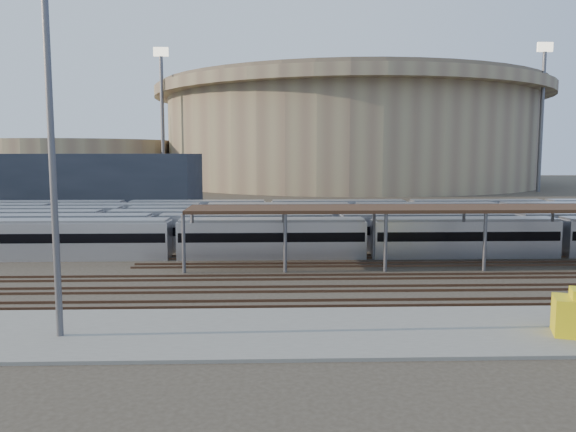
{
  "coord_description": "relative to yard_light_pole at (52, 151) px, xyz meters",
  "views": [
    {
      "loc": [
        -0.67,
        -45.67,
        10.1
      ],
      "look_at": [
        1.15,
        12.0,
        3.62
      ],
      "focal_mm": 35.0,
      "sensor_mm": 36.0,
      "label": 1
    }
  ],
  "objects": [
    {
      "name": "stadium",
      "position": [
        37.17,
        155.6,
        6.26
      ],
      "size": [
        124.0,
        124.0,
        32.5
      ],
      "color": "gray",
      "rests_on": "ground"
    },
    {
      "name": "floodlight_0",
      "position": [
        -17.83,
        125.6,
        10.44
      ],
      "size": [
        4.0,
        1.0,
        38.4
      ],
      "color": "#59585D",
      "rests_on": "ground"
    },
    {
      "name": "yard_light_pole",
      "position": [
        0.0,
        0.0,
        0.0
      ],
      "size": [
        0.82,
        0.36,
        19.85
      ],
      "color": "#59585D",
      "rests_on": "apron"
    },
    {
      "name": "empty_tracks",
      "position": [
        12.17,
        10.6,
        -10.12
      ],
      "size": [
        170.0,
        9.62,
        0.18
      ],
      "color": "#4C3323",
      "rests_on": "ground"
    },
    {
      "name": "inspection_shed",
      "position": [
        34.17,
        19.6,
        -5.23
      ],
      "size": [
        60.3,
        6.0,
        5.3
      ],
      "color": "#59585D",
      "rests_on": "ground"
    },
    {
      "name": "apron",
      "position": [
        7.17,
        0.6,
        -10.11
      ],
      "size": [
        50.0,
        9.0,
        0.2
      ],
      "primitive_type": "cube",
      "color": "gray",
      "rests_on": "ground"
    },
    {
      "name": "floodlight_2",
      "position": [
        82.17,
        115.6,
        10.44
      ],
      "size": [
        4.0,
        1.0,
        38.4
      ],
      "color": "#59585D",
      "rests_on": "ground"
    },
    {
      "name": "service_building",
      "position": [
        -22.83,
        70.6,
        -5.21
      ],
      "size": [
        42.0,
        20.0,
        10.0
      ],
      "primitive_type": "cube",
      "color": "#1E232D",
      "rests_on": "ground"
    },
    {
      "name": "secondary_arena",
      "position": [
        -47.83,
        145.6,
        -3.21
      ],
      "size": [
        56.0,
        56.0,
        14.0
      ],
      "primitive_type": "cylinder",
      "color": "gray",
      "rests_on": "ground"
    },
    {
      "name": "ground",
      "position": [
        12.17,
        15.6,
        -10.21
      ],
      "size": [
        420.0,
        420.0,
        0.0
      ],
      "primitive_type": "plane",
      "color": "#383026",
      "rests_on": "ground"
    },
    {
      "name": "subway_trains",
      "position": [
        10.03,
        34.1,
        -8.41
      ],
      "size": [
        128.18,
        23.9,
        3.6
      ],
      "color": "silver",
      "rests_on": "ground"
    },
    {
      "name": "floodlight_3",
      "position": [
        2.17,
        175.6,
        10.44
      ],
      "size": [
        4.0,
        1.0,
        38.4
      ],
      "color": "#59585D",
      "rests_on": "ground"
    }
  ]
}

